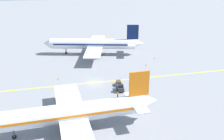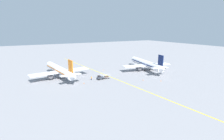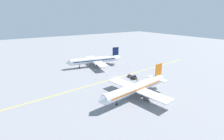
# 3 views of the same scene
# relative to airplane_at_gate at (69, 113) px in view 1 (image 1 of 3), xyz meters

# --- Properties ---
(ground_plane) EXTENTS (400.00, 400.00, 0.00)m
(ground_plane) POSITION_rel_airplane_at_gate_xyz_m (21.44, -6.28, -3.71)
(ground_plane) COLOR gray
(apron_yellow_centreline) EXTENTS (11.02, 119.56, 0.01)m
(apron_yellow_centreline) POSITION_rel_airplane_at_gate_xyz_m (21.44, -6.28, -3.71)
(apron_yellow_centreline) COLOR yellow
(apron_yellow_centreline) RESTS_ON ground
(airplane_at_gate) EXTENTS (28.42, 35.54, 10.60)m
(airplane_at_gate) POSITION_rel_airplane_at_gate_xyz_m (0.00, 0.00, 0.00)
(airplane_at_gate) COLOR silver
(airplane_at_gate) RESTS_ON ground
(airplane_adjacent_stand) EXTENTS (28.48, 35.42, 10.60)m
(airplane_adjacent_stand) POSITION_rel_airplane_at_gate_xyz_m (46.32, -8.26, 0.00)
(airplane_adjacent_stand) COLOR white
(airplane_adjacent_stand) RESTS_ON ground
(baggage_tug_dark) EXTENTS (3.06, 1.86, 2.11)m
(baggage_tug_dark) POSITION_rel_airplane_at_gate_xyz_m (15.43, -12.34, -2.81)
(baggage_tug_dark) COLOR #333842
(baggage_tug_dark) RESTS_ON ground
(baggage_cart_trailing) EXTENTS (2.66, 1.51, 1.24)m
(baggage_cart_trailing) POSITION_rel_airplane_at_gate_xyz_m (18.73, -12.48, -2.95)
(baggage_cart_trailing) COLOR gray
(baggage_cart_trailing) RESTS_ON ground
(ground_crew_worker) EXTENTS (0.52, 0.37, 1.68)m
(ground_crew_worker) POSITION_rel_airplane_at_gate_xyz_m (11.69, -11.04, -2.80)
(ground_crew_worker) COLOR #23232D
(ground_crew_worker) RESTS_ON ground
(traffic_cone_near_nose) EXTENTS (0.32, 0.32, 0.55)m
(traffic_cone_near_nose) POSITION_rel_airplane_at_gate_xyz_m (38.31, -28.23, -3.43)
(traffic_cone_near_nose) COLOR orange
(traffic_cone_near_nose) RESTS_ON ground
(traffic_cone_mid_apron) EXTENTS (0.32, 0.32, 0.55)m
(traffic_cone_mid_apron) POSITION_rel_airplane_at_gate_xyz_m (6.68, -14.68, -3.43)
(traffic_cone_mid_apron) COLOR orange
(traffic_cone_mid_apron) RESTS_ON ground
(traffic_cone_by_wingtip) EXTENTS (0.32, 0.32, 0.55)m
(traffic_cone_by_wingtip) POSITION_rel_airplane_at_gate_xyz_m (31.94, -23.43, -3.43)
(traffic_cone_by_wingtip) COLOR orange
(traffic_cone_by_wingtip) RESTS_ON ground
(traffic_cone_far_edge) EXTENTS (0.32, 0.32, 0.55)m
(traffic_cone_far_edge) POSITION_rel_airplane_at_gate_xyz_m (25.14, 3.34, -3.43)
(traffic_cone_far_edge) COLOR orange
(traffic_cone_far_edge) RESTS_ON ground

